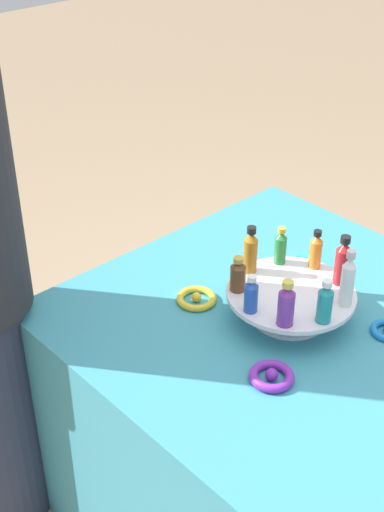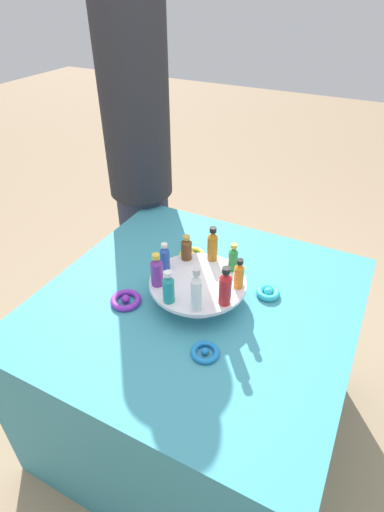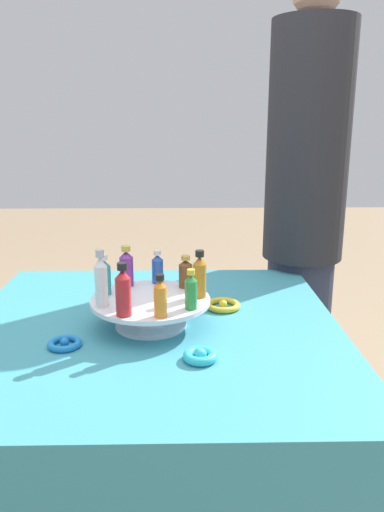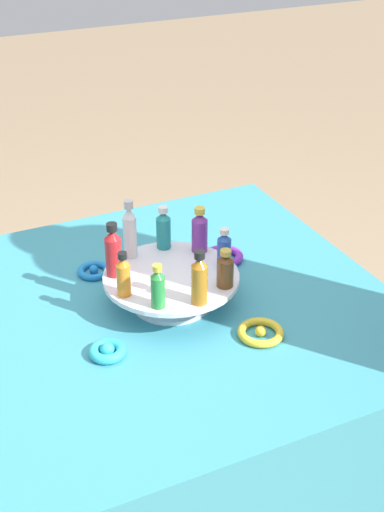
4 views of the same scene
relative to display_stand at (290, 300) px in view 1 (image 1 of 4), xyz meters
name	(u,v)px [view 1 (image 1 of 4)]	position (x,y,z in m)	size (l,w,h in m)	color
ground_plane	(272,500)	(0.00, 0.00, -0.77)	(12.00, 12.00, 0.00)	#997F60
party_table	(280,417)	(0.00, 0.00, -0.41)	(1.05, 1.05, 0.71)	teal
display_stand	(290,300)	(0.00, 0.00, 0.00)	(0.33, 0.33, 0.08)	silver
bottle_purple	(286,304)	(0.08, -0.11, 0.08)	(0.04, 0.04, 0.12)	#702D93
bottle_teal	(325,303)	(0.13, -0.04, 0.08)	(0.04, 0.04, 0.11)	teal
bottle_clear	(348,280)	(0.12, 0.05, 0.10)	(0.03, 0.03, 0.15)	silver
bottle_red	(343,262)	(0.06, 0.12, 0.09)	(0.04, 0.04, 0.14)	#B21E23
bottle_orange	(316,250)	(-0.03, 0.13, 0.08)	(0.03, 0.03, 0.11)	orange
bottle_green	(280,247)	(-0.11, 0.08, 0.08)	(0.03, 0.03, 0.11)	#288438
bottle_amber	(250,251)	(-0.13, -0.01, 0.09)	(0.04, 0.04, 0.13)	#AD6B19
bottle_brown	(238,275)	(-0.10, -0.09, 0.07)	(0.04, 0.04, 0.09)	brown
bottle_blue	(251,295)	(-0.01, -0.13, 0.07)	(0.03, 0.03, 0.10)	#234CAD
ribbon_bow_teal	(303,263)	(-0.13, 0.21, -0.04)	(0.08, 0.08, 0.03)	#2DB7CC
ribbon_bow_gold	(196,298)	(-0.21, -0.13, -0.04)	(0.11, 0.11, 0.03)	gold
ribbon_bow_purple	(272,376)	(0.13, -0.21, -0.04)	(0.10, 0.10, 0.03)	purple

